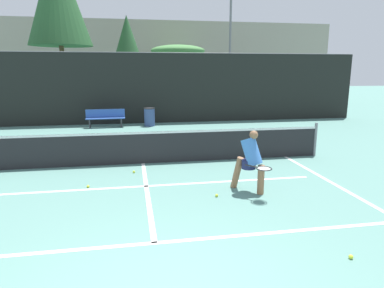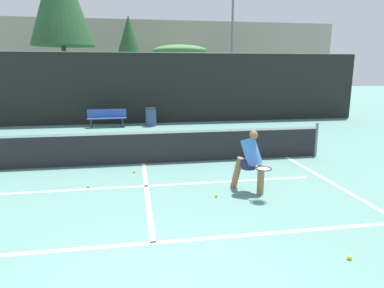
{
  "view_description": "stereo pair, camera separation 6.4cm",
  "coord_description": "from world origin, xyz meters",
  "px_view_note": "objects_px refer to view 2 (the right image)",
  "views": [
    {
      "loc": [
        -0.29,
        -3.61,
        2.72
      ],
      "look_at": [
        1.14,
        4.4,
        0.95
      ],
      "focal_mm": 32.0,
      "sensor_mm": 36.0,
      "label": 1
    },
    {
      "loc": [
        -0.23,
        -3.62,
        2.72
      ],
      "look_at": [
        1.14,
        4.4,
        0.95
      ],
      "focal_mm": 32.0,
      "sensor_mm": 36.0,
      "label": 2
    }
  ],
  "objects_px": {
    "courtside_bench": "(107,117)",
    "trash_bin": "(151,117)",
    "parked_car": "(196,104)",
    "player_practicing": "(250,159)"
  },
  "relations": [
    {
      "from": "courtside_bench",
      "to": "trash_bin",
      "type": "distance_m",
      "value": 2.11
    },
    {
      "from": "player_practicing",
      "to": "trash_bin",
      "type": "relative_size",
      "value": 1.59
    },
    {
      "from": "parked_car",
      "to": "courtside_bench",
      "type": "bearing_deg",
      "value": -135.98
    },
    {
      "from": "trash_bin",
      "to": "parked_car",
      "type": "distance_m",
      "value": 6.05
    },
    {
      "from": "trash_bin",
      "to": "courtside_bench",
      "type": "bearing_deg",
      "value": -179.49
    },
    {
      "from": "trash_bin",
      "to": "player_practicing",
      "type": "bearing_deg",
      "value": -80.01
    },
    {
      "from": "player_practicing",
      "to": "parked_car",
      "type": "bearing_deg",
      "value": 133.55
    },
    {
      "from": "courtside_bench",
      "to": "trash_bin",
      "type": "xyz_separation_m",
      "value": [
        2.11,
        0.02,
        -0.03
      ]
    },
    {
      "from": "courtside_bench",
      "to": "trash_bin",
      "type": "height_order",
      "value": "trash_bin"
    },
    {
      "from": "courtside_bench",
      "to": "parked_car",
      "type": "xyz_separation_m",
      "value": [
        5.32,
        5.15,
        0.08
      ]
    }
  ]
}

